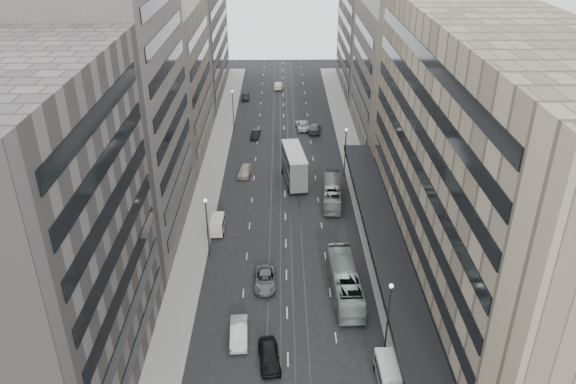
{
  "coord_description": "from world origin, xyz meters",
  "views": [
    {
      "loc": [
        -0.53,
        -47.25,
        40.24
      ],
      "look_at": [
        0.3,
        16.24,
        6.97
      ],
      "focal_mm": 35.0,
      "sensor_mm": 36.0,
      "label": 1
    }
  ],
  "objects_px": {
    "bus_near": "(345,281)",
    "sedan_0": "(269,356)",
    "double_decker": "(294,165)",
    "bus_far": "(332,192)",
    "vw_microbus": "(387,371)",
    "sedan_1": "(239,333)",
    "sedan_2": "(265,280)",
    "panel_van": "(217,225)"
  },
  "relations": [
    {
      "from": "panel_van",
      "to": "sedan_0",
      "type": "distance_m",
      "value": 25.24
    },
    {
      "from": "panel_van",
      "to": "sedan_2",
      "type": "bearing_deg",
      "value": -59.65
    },
    {
      "from": "sedan_1",
      "to": "sedan_2",
      "type": "xyz_separation_m",
      "value": [
        2.48,
        9.11,
        -0.08
      ]
    },
    {
      "from": "vw_microbus",
      "to": "sedan_1",
      "type": "bearing_deg",
      "value": 155.83
    },
    {
      "from": "bus_near",
      "to": "sedan_0",
      "type": "relative_size",
      "value": 2.46
    },
    {
      "from": "vw_microbus",
      "to": "sedan_0",
      "type": "height_order",
      "value": "vw_microbus"
    },
    {
      "from": "double_decker",
      "to": "panel_van",
      "type": "height_order",
      "value": "double_decker"
    },
    {
      "from": "vw_microbus",
      "to": "sedan_2",
      "type": "height_order",
      "value": "vw_microbus"
    },
    {
      "from": "bus_far",
      "to": "sedan_2",
      "type": "height_order",
      "value": "bus_far"
    },
    {
      "from": "bus_far",
      "to": "sedan_1",
      "type": "relative_size",
      "value": 2.12
    },
    {
      "from": "bus_near",
      "to": "panel_van",
      "type": "bearing_deg",
      "value": -42.47
    },
    {
      "from": "panel_van",
      "to": "sedan_1",
      "type": "relative_size",
      "value": 0.73
    },
    {
      "from": "bus_far",
      "to": "vw_microbus",
      "type": "bearing_deg",
      "value": 98.37
    },
    {
      "from": "vw_microbus",
      "to": "sedan_0",
      "type": "xyz_separation_m",
      "value": [
        -11.03,
        2.6,
        -0.43
      ]
    },
    {
      "from": "bus_far",
      "to": "double_decker",
      "type": "distance_m",
      "value": 8.64
    },
    {
      "from": "vw_microbus",
      "to": "sedan_0",
      "type": "relative_size",
      "value": 0.87
    },
    {
      "from": "bus_far",
      "to": "sedan_0",
      "type": "relative_size",
      "value": 2.14
    },
    {
      "from": "vw_microbus",
      "to": "sedan_0",
      "type": "bearing_deg",
      "value": 165.3
    },
    {
      "from": "bus_far",
      "to": "panel_van",
      "type": "height_order",
      "value": "bus_far"
    },
    {
      "from": "double_decker",
      "to": "sedan_0",
      "type": "distance_m",
      "value": 39.56
    },
    {
      "from": "vw_microbus",
      "to": "sedan_2",
      "type": "bearing_deg",
      "value": 126.44
    },
    {
      "from": "sedan_2",
      "to": "sedan_1",
      "type": "bearing_deg",
      "value": -105.02
    },
    {
      "from": "sedan_2",
      "to": "bus_near",
      "type": "bearing_deg",
      "value": -10.52
    },
    {
      "from": "bus_far",
      "to": "sedan_0",
      "type": "bearing_deg",
      "value": 79.78
    },
    {
      "from": "sedan_1",
      "to": "double_decker",
      "type": "bearing_deg",
      "value": 76.96
    },
    {
      "from": "sedan_1",
      "to": "sedan_2",
      "type": "relative_size",
      "value": 0.93
    },
    {
      "from": "bus_far",
      "to": "double_decker",
      "type": "height_order",
      "value": "double_decker"
    },
    {
      "from": "double_decker",
      "to": "vw_microbus",
      "type": "bearing_deg",
      "value": -86.92
    },
    {
      "from": "double_decker",
      "to": "sedan_0",
      "type": "relative_size",
      "value": 2.05
    },
    {
      "from": "panel_van",
      "to": "vw_microbus",
      "type": "bearing_deg",
      "value": -54.91
    },
    {
      "from": "bus_far",
      "to": "vw_microbus",
      "type": "height_order",
      "value": "bus_far"
    },
    {
      "from": "sedan_1",
      "to": "sedan_2",
      "type": "height_order",
      "value": "sedan_1"
    },
    {
      "from": "bus_far",
      "to": "vw_microbus",
      "type": "xyz_separation_m",
      "value": [
        2.19,
        -35.47,
        -0.2
      ]
    },
    {
      "from": "sedan_0",
      "to": "sedan_2",
      "type": "bearing_deg",
      "value": 86.53
    },
    {
      "from": "bus_near",
      "to": "sedan_1",
      "type": "distance_m",
      "value": 13.76
    },
    {
      "from": "bus_far",
      "to": "panel_van",
      "type": "relative_size",
      "value": 2.9
    },
    {
      "from": "bus_near",
      "to": "sedan_0",
      "type": "bearing_deg",
      "value": 49.8
    },
    {
      "from": "bus_near",
      "to": "sedan_1",
      "type": "height_order",
      "value": "bus_near"
    },
    {
      "from": "vw_microbus",
      "to": "sedan_0",
      "type": "distance_m",
      "value": 11.34
    },
    {
      "from": "vw_microbus",
      "to": "sedan_2",
      "type": "distance_m",
      "value": 19.08
    },
    {
      "from": "double_decker",
      "to": "panel_van",
      "type": "relative_size",
      "value": 2.78
    },
    {
      "from": "bus_far",
      "to": "sedan_1",
      "type": "distance_m",
      "value": 31.87
    }
  ]
}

